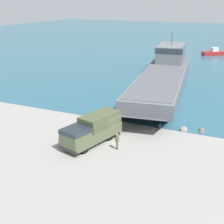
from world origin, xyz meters
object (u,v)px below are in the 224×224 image
landing_craft (165,71)px  moored_boat_a (213,53)px  soldier_on_ramp (117,140)px  mooring_bollard (160,126)px  military_truck (92,129)px

landing_craft → moored_boat_a: landing_craft is taller
soldier_on_ramp → moored_boat_a: bearing=-135.8°
landing_craft → mooring_bollard: bearing=-84.1°
soldier_on_ramp → mooring_bollard: (2.48, 6.73, -0.58)m
moored_boat_a → landing_craft: bearing=138.1°
landing_craft → soldier_on_ramp: size_ratio=23.66×
military_truck → mooring_bollard: military_truck is taller
military_truck → mooring_bollard: size_ratio=10.40×
mooring_bollard → moored_boat_a: bearing=91.2°
military_truck → mooring_bollard: (5.47, 6.31, -1.08)m
soldier_on_ramp → moored_boat_a: size_ratio=0.29×
landing_craft → mooring_bollard: (5.52, -22.35, -1.55)m
landing_craft → moored_boat_a: 33.62m
military_truck → soldier_on_ramp: size_ratio=4.49×
landing_craft → military_truck: 28.66m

